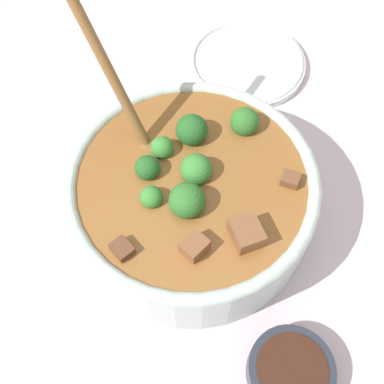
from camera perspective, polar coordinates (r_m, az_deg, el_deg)
The scene contains 4 objects.
ground_plane at distance 0.63m, azimuth 0.00°, elevation -2.78°, with size 4.00×4.00×0.00m, color silver.
stew_bowl at distance 0.58m, azimuth -0.01°, elevation -0.23°, with size 0.30×0.33×0.28m.
condiment_bowl at distance 0.56m, azimuth 11.58°, elevation -20.04°, with size 0.09×0.09×0.03m.
empty_plate at distance 0.79m, azimuth 6.42°, elevation 15.05°, with size 0.19×0.19×0.02m.
Camera 1 is at (-0.25, -0.14, 0.56)m, focal length 45.00 mm.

